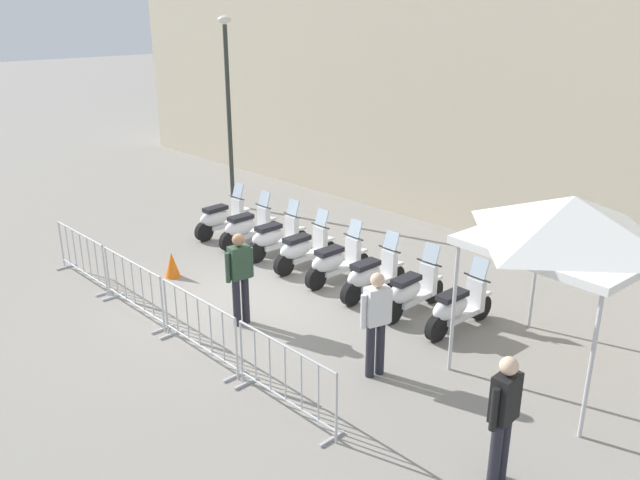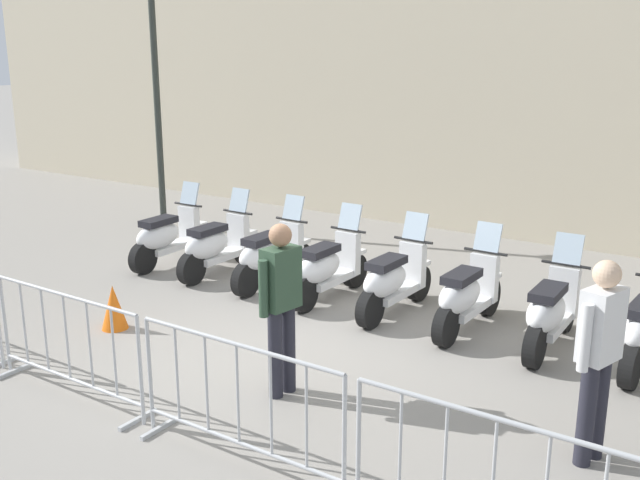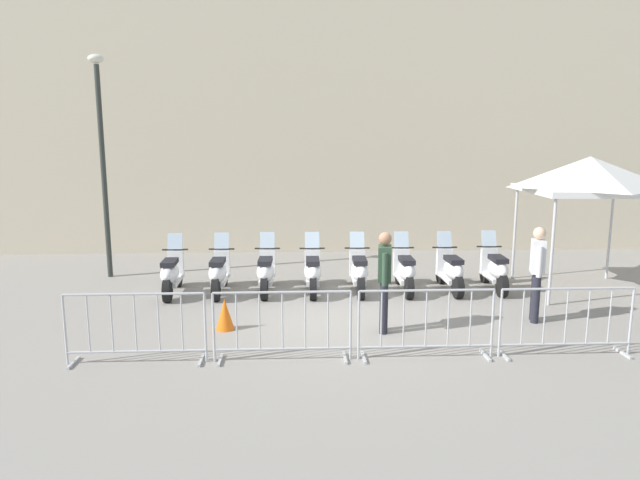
{
  "view_description": "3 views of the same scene",
  "coord_description": "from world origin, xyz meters",
  "views": [
    {
      "loc": [
        9.66,
        -6.29,
        5.5
      ],
      "look_at": [
        0.32,
        1.6,
        1.01
      ],
      "focal_mm": 36.51,
      "sensor_mm": 36.0,
      "label": 1
    },
    {
      "loc": [
        4.91,
        -5.5,
        3.31
      ],
      "look_at": [
        -0.5,
        1.59,
        0.94
      ],
      "focal_mm": 40.5,
      "sensor_mm": 36.0,
      "label": 2
    },
    {
      "loc": [
        -0.27,
        -9.68,
        3.22
      ],
      "look_at": [
        -0.46,
        1.85,
        1.17
      ],
      "focal_mm": 31.21,
      "sensor_mm": 36.0,
      "label": 3
    }
  ],
  "objects": [
    {
      "name": "barrier_segment_1",
      "position": [
        -0.95,
        -1.84,
        0.52
      ],
      "size": [
        2.05,
        0.56,
        1.07
      ],
      "color": "#B2B5B7",
      "rests_on": "ground"
    },
    {
      "name": "motorcycle_0",
      "position": [
        -3.61,
        1.72,
        0.45
      ],
      "size": [
        0.57,
        1.73,
        1.24
      ],
      "color": "black",
      "rests_on": "ground"
    },
    {
      "name": "traffic_cone",
      "position": [
        -2.07,
        -0.47,
        0.28
      ],
      "size": [
        0.32,
        0.32,
        0.55
      ],
      "primitive_type": "cone",
      "color": "orange",
      "rests_on": "ground"
    },
    {
      "name": "barrier_segment_2",
      "position": [
        1.18,
        -1.7,
        0.52
      ],
      "size": [
        2.05,
        0.56,
        1.07
      ],
      "color": "#B2B5B7",
      "rests_on": "ground"
    },
    {
      "name": "motorcycle_1",
      "position": [
        -2.61,
        1.81,
        0.45
      ],
      "size": [
        0.56,
        1.73,
        1.24
      ],
      "color": "black",
      "rests_on": "ground"
    },
    {
      "name": "motorcycle_3",
      "position": [
        -0.62,
        1.92,
        0.45
      ],
      "size": [
        0.56,
        1.72,
        1.24
      ],
      "color": "black",
      "rests_on": "ground"
    },
    {
      "name": "street_lamp",
      "position": [
        -5.56,
        3.32,
        3.16
      ],
      "size": [
        0.36,
        0.36,
        5.16
      ],
      "color": "#2D332D",
      "rests_on": "ground"
    },
    {
      "name": "officer_mid_plaza",
      "position": [
        3.45,
        0.08,
        0.98
      ],
      "size": [
        0.3,
        0.54,
        1.73
      ],
      "color": "#23232D",
      "rests_on": "ground"
    },
    {
      "name": "motorcycle_2",
      "position": [
        -1.62,
        1.89,
        0.45
      ],
      "size": [
        0.56,
        1.72,
        1.24
      ],
      "color": "black",
      "rests_on": "ground"
    },
    {
      "name": "motorcycle_5",
      "position": [
        1.37,
        2.03,
        0.45
      ],
      "size": [
        0.56,
        1.72,
        1.24
      ],
      "color": "black",
      "rests_on": "ground"
    },
    {
      "name": "motorcycle_4",
      "position": [
        0.37,
        1.98,
        0.45
      ],
      "size": [
        0.56,
        1.72,
        1.24
      ],
      "color": "black",
      "rests_on": "ground"
    },
    {
      "name": "ground_plane",
      "position": [
        0.0,
        0.0,
        0.0
      ],
      "size": [
        120.0,
        120.0,
        0.0
      ],
      "primitive_type": "plane",
      "color": "gray"
    },
    {
      "name": "officer_near_row_end",
      "position": [
        0.66,
        -0.54,
        0.98
      ],
      "size": [
        0.25,
        0.55,
        1.73
      ],
      "color": "#23232D",
      "rests_on": "ground"
    },
    {
      "name": "motorcycle_6",
      "position": [
        2.37,
        2.09,
        0.45
      ],
      "size": [
        0.56,
        1.73,
        1.24
      ],
      "color": "black",
      "rests_on": "ground"
    }
  ]
}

